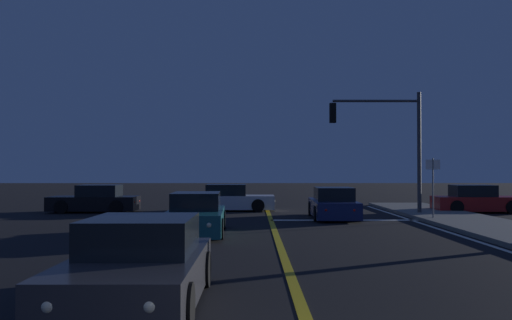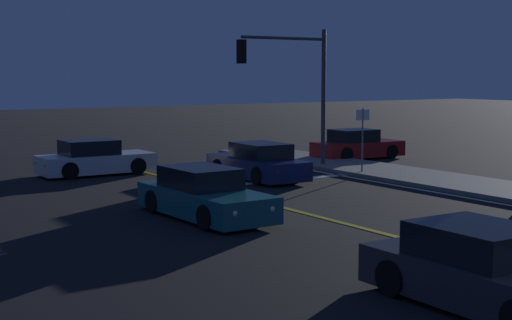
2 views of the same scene
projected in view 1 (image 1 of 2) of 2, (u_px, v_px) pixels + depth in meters
The scene contains 11 objects.
lane_line_center at pixel (282, 251), 14.10m from camera, with size 0.20×34.08×0.01m, color gold.
lane_line_edge_right at pixel (506, 251), 14.13m from camera, with size 0.16×34.08×0.01m, color silver.
stop_bar at pixel (344, 220), 22.63m from camera, with size 6.04×0.50×0.01m, color silver.
car_side_waiting_black at pixel (95, 200), 26.93m from camera, with size 4.27×2.01×1.34m.
car_far_approaching_white at pixel (230, 199), 27.87m from camera, with size 4.38×1.91×1.34m.
car_lead_oncoming_charcoal at pixel (139, 267), 8.52m from camera, with size 2.00×4.38×1.34m.
car_parked_curb_red at pixel (477, 201), 26.77m from camera, with size 4.27×1.95×1.34m.
car_mid_block_teal at pixel (196, 216), 17.91m from camera, with size 1.98×4.68×1.34m.
car_following_oncoming_navy at pixel (333, 205), 23.49m from camera, with size 1.96×4.66×1.34m.
traffic_signal_near_right at pixel (386, 133), 25.01m from camera, with size 4.17×0.28×5.62m.
street_sign_corner at pixel (433, 179), 22.18m from camera, with size 0.56×0.13×2.55m.
Camera 1 is at (-0.74, -4.11, 2.10)m, focal length 38.55 mm.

